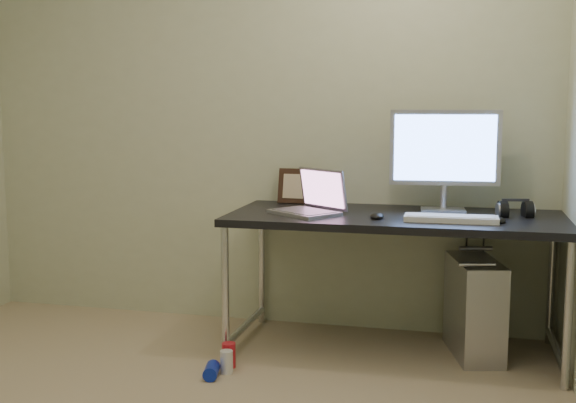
# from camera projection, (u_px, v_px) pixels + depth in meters

# --- Properties ---
(wall_back) EXTENTS (3.50, 0.02, 2.50)m
(wall_back) POSITION_uv_depth(u_px,v_px,m) (257.00, 118.00, 4.32)
(wall_back) COLOR beige
(wall_back) RESTS_ON ground
(desk) EXTENTS (1.75, 0.77, 0.75)m
(desk) POSITION_uv_depth(u_px,v_px,m) (395.00, 228.00, 3.83)
(desk) COLOR black
(desk) RESTS_ON ground
(tower_computer) EXTENTS (0.33, 0.53, 0.55)m
(tower_computer) POSITION_uv_depth(u_px,v_px,m) (474.00, 307.00, 3.83)
(tower_computer) COLOR #BBBBC0
(tower_computer) RESTS_ON ground
(cable_a) EXTENTS (0.01, 0.16, 0.69)m
(cable_a) POSITION_uv_depth(u_px,v_px,m) (466.00, 269.00, 4.10)
(cable_a) COLOR black
(cable_a) RESTS_ON ground
(cable_b) EXTENTS (0.02, 0.11, 0.71)m
(cable_b) POSITION_uv_depth(u_px,v_px,m) (482.00, 274.00, 4.06)
(cable_b) COLOR black
(cable_b) RESTS_ON ground
(can_red) EXTENTS (0.08, 0.08, 0.13)m
(can_red) POSITION_uv_depth(u_px,v_px,m) (229.00, 355.00, 3.67)
(can_red) COLOR red
(can_red) RESTS_ON ground
(can_white) EXTENTS (0.08, 0.08, 0.12)m
(can_white) POSITION_uv_depth(u_px,v_px,m) (227.00, 362.00, 3.58)
(can_white) COLOR white
(can_white) RESTS_ON ground
(can_blue) EXTENTS (0.09, 0.14, 0.07)m
(can_blue) POSITION_uv_depth(u_px,v_px,m) (212.00, 371.00, 3.53)
(can_blue) COLOR #0F26B9
(can_blue) RESTS_ON ground
(laptop) EXTENTS (0.44, 0.43, 0.24)m
(laptop) POSITION_uv_depth(u_px,v_px,m) (311.00, 203.00, 3.85)
(laptop) COLOR silver
(laptop) RESTS_ON desk
(monitor) EXTENTS (0.59, 0.19, 0.55)m
(monitor) POSITION_uv_depth(u_px,v_px,m) (445.00, 152.00, 3.88)
(monitor) COLOR silver
(monitor) RESTS_ON desk
(keyboard) EXTENTS (0.46, 0.16, 0.03)m
(keyboard) POSITION_uv_depth(u_px,v_px,m) (451.00, 219.00, 3.60)
(keyboard) COLOR white
(keyboard) RESTS_ON desk
(mouse_right) EXTENTS (0.07, 0.11, 0.04)m
(mouse_right) POSITION_uv_depth(u_px,v_px,m) (499.00, 219.00, 3.56)
(mouse_right) COLOR black
(mouse_right) RESTS_ON desk
(mouse_left) EXTENTS (0.07, 0.11, 0.04)m
(mouse_left) POSITION_uv_depth(u_px,v_px,m) (377.00, 215.00, 3.69)
(mouse_left) COLOR black
(mouse_left) RESTS_ON desk
(headphones) EXTENTS (0.19, 0.11, 0.12)m
(headphones) POSITION_uv_depth(u_px,v_px,m) (515.00, 211.00, 3.74)
(headphones) COLOR black
(headphones) RESTS_ON desk
(picture_frame) EXTENTS (0.26, 0.09, 0.21)m
(picture_frame) POSITION_uv_depth(u_px,v_px,m) (300.00, 186.00, 4.24)
(picture_frame) COLOR black
(picture_frame) RESTS_ON desk
(webcam) EXTENTS (0.05, 0.04, 0.13)m
(webcam) POSITION_uv_depth(u_px,v_px,m) (331.00, 189.00, 4.12)
(webcam) COLOR silver
(webcam) RESTS_ON desk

